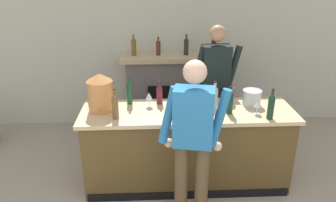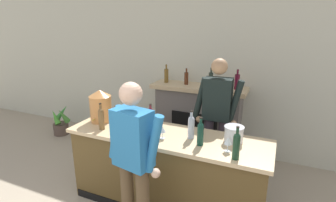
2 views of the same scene
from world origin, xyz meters
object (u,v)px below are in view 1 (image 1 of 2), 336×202
person_bartender (215,86)px  wine_bottle_merlot_tall (215,97)px  wine_bottle_port_short (115,106)px  wine_glass_by_dispenser (257,104)px  ice_bucket_steel (252,97)px  wine_bottle_burgundy_dark (129,91)px  person_customer (193,141)px  wine_glass_back_row (190,105)px  wine_bottle_cabernet_heavy (159,94)px  copper_dispenser (100,92)px  wine_glass_front_left (149,97)px  wine_bottle_riesling_slim (230,101)px  wine_bottle_rose_blush (271,106)px  fireplace_stone (173,91)px

person_bartender → wine_bottle_merlot_tall: size_ratio=5.47×
wine_bottle_port_short → wine_glass_by_dispenser: (1.53, 0.05, -0.04)m
ice_bucket_steel → wine_bottle_burgundy_dark: 1.43m
ice_bucket_steel → wine_bottle_burgundy_dark: bearing=176.0°
person_customer → wine_glass_back_row: size_ratio=11.44×
wine_bottle_cabernet_heavy → wine_bottle_burgundy_dark: 0.35m
person_customer → ice_bucket_steel: (0.78, 0.82, 0.09)m
copper_dispenser → wine_bottle_merlot_tall: size_ratio=1.30×
wine_glass_front_left → wine_glass_back_row: bearing=-29.4°
ice_bucket_steel → wine_bottle_burgundy_dark: size_ratio=0.62×
wine_bottle_riesling_slim → wine_glass_front_left: (-0.88, 0.23, -0.02)m
ice_bucket_steel → wine_bottle_rose_blush: (0.09, -0.38, 0.06)m
wine_bottle_port_short → wine_bottle_rose_blush: size_ratio=1.00×
copper_dispenser → wine_bottle_cabernet_heavy: (0.66, 0.15, -0.09)m
wine_bottle_merlot_tall → wine_bottle_cabernet_heavy: wine_bottle_merlot_tall is taller
wine_bottle_rose_blush → wine_glass_by_dispenser: (-0.10, 0.13, -0.04)m
wine_bottle_riesling_slim → wine_glass_by_dispenser: bearing=-5.1°
wine_bottle_riesling_slim → copper_dispenser: bearing=173.5°
person_customer → person_bartender: person_bartender is taller
fireplace_stone → person_customer: size_ratio=0.91×
person_bartender → wine_bottle_rose_blush: (0.42, -0.95, 0.11)m
wine_bottle_burgundy_dark → wine_glass_by_dispenser: size_ratio=2.20×
copper_dispenser → wine_glass_front_left: (0.53, 0.07, -0.09)m
copper_dispenser → wine_glass_back_row: copper_dispenser is taller
person_bartender → wine_glass_back_row: person_bartender is taller
ice_bucket_steel → wine_bottle_cabernet_heavy: (-1.07, 0.08, 0.03)m
wine_bottle_riesling_slim → wine_glass_by_dispenser: 0.30m
copper_dispenser → ice_bucket_steel: 1.73m
wine_glass_front_left → wine_glass_by_dispenser: bearing=-12.4°
wine_bottle_port_short → wine_bottle_merlot_tall: wine_bottle_port_short is taller
wine_glass_front_left → wine_glass_by_dispenser: wine_glass_front_left is taller
fireplace_stone → wine_glass_front_left: 1.50m
wine_bottle_cabernet_heavy → wine_glass_by_dispenser: wine_bottle_cabernet_heavy is taller
wine_bottle_merlot_tall → person_customer: bearing=-114.5°
fireplace_stone → wine_glass_by_dispenser: size_ratio=9.93×
copper_dispenser → wine_bottle_rose_blush: copper_dispenser is taller
wine_glass_back_row → wine_glass_front_left: bearing=150.6°
wine_bottle_rose_blush → wine_glass_by_dispenser: size_ratio=2.12×
wine_bottle_burgundy_dark → wine_bottle_port_short: bearing=-107.2°
ice_bucket_steel → wine_bottle_merlot_tall: wine_bottle_merlot_tall is taller
person_customer → person_bartender: bearing=71.8°
ice_bucket_steel → wine_glass_by_dispenser: size_ratio=1.37×
ice_bucket_steel → wine_glass_front_left: bearing=179.9°
wine_bottle_cabernet_heavy → wine_bottle_burgundy_dark: size_ratio=0.78×
wine_glass_by_dispenser → wine_bottle_rose_blush: bearing=-50.7°
wine_bottle_rose_blush → wine_glass_by_dispenser: wine_bottle_rose_blush is taller
wine_bottle_rose_blush → wine_bottle_burgundy_dark: wine_bottle_burgundy_dark is taller
fireplace_stone → person_customer: (0.05, -2.20, 0.34)m
wine_glass_back_row → wine_bottle_port_short: bearing=-175.8°
wine_bottle_merlot_tall → wine_bottle_riesling_slim: bearing=-40.6°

